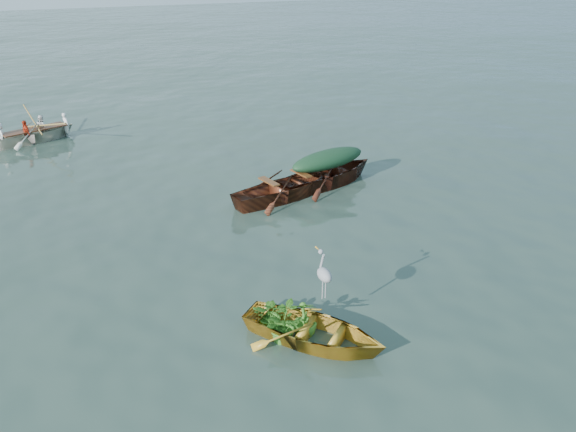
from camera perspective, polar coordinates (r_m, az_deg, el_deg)
name	(u,v)px	position (r m, az deg, el deg)	size (l,w,h in m)	color
ground	(332,278)	(11.74, 4.53, -6.25)	(140.00, 140.00, 0.00)	#31453B
yellow_dinghy	(313,342)	(9.95, 2.60, -12.66)	(1.37, 3.17, 0.85)	#B67B23
green_tarp_boat	(327,185)	(16.34, 4.00, 3.12)	(1.44, 4.63, 1.10)	#562414
open_wooden_boat	(285,199)	(15.40, -0.28, 1.78)	(1.37, 4.40, 1.03)	brown
rowed_boat	(37,142)	(22.16, -24.17, 6.90)	(1.19, 3.96, 0.92)	silver
green_tarp_cover	(328,159)	(16.06, 4.09, 5.80)	(0.79, 2.55, 0.52)	#173922
thwart_benches	(285,180)	(15.20, -0.28, 3.63)	(0.82, 2.20, 0.04)	#572F14
heron	(324,282)	(9.88, 3.70, -6.73)	(0.28, 0.40, 0.92)	#9C9EA4
dinghy_weeds	(285,298)	(9.73, -0.26, -8.34)	(0.70, 0.90, 0.60)	#36711D
rowers	(32,119)	(21.94, -24.55, 8.98)	(1.07, 2.77, 0.76)	white
oars	(34,128)	(22.03, -24.39, 8.11)	(2.60, 0.60, 0.06)	olive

